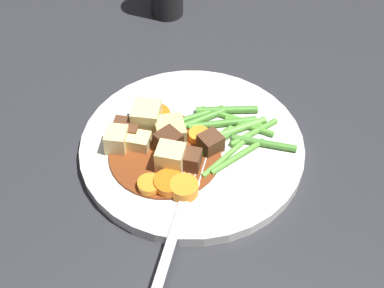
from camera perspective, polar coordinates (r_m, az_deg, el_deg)
name	(u,v)px	position (r m, az deg, el deg)	size (l,w,h in m)	color
ground_plane	(192,152)	(0.68, 0.00, -0.80)	(3.00, 3.00, 0.00)	#2D2D33
dinner_plate	(192,148)	(0.67, 0.00, -0.40)	(0.26, 0.26, 0.01)	white
stew_sauce	(165,154)	(0.66, -2.65, -1.01)	(0.13, 0.13, 0.00)	brown
carrot_slice_0	(156,117)	(0.69, -3.58, 2.67)	(0.04, 0.04, 0.01)	orange
carrot_slice_1	(150,185)	(0.62, -4.16, -4.04)	(0.03, 0.03, 0.01)	orange
carrot_slice_2	(198,135)	(0.67, 0.63, 0.84)	(0.02, 0.02, 0.01)	orange
carrot_slice_3	(169,184)	(0.62, -2.25, -3.90)	(0.03, 0.03, 0.01)	orange
carrot_slice_4	(184,188)	(0.62, -0.78, -4.33)	(0.03, 0.03, 0.01)	orange
potato_chunk_0	(170,132)	(0.66, -2.14, 1.21)	(0.03, 0.03, 0.03)	#E5CC7A
potato_chunk_1	(117,140)	(0.66, -7.37, 0.40)	(0.02, 0.03, 0.03)	#EAD68C
potato_chunk_2	(139,142)	(0.66, -5.23, 0.21)	(0.03, 0.02, 0.02)	#EAD68C
potato_chunk_3	(171,158)	(0.63, -2.11, -1.42)	(0.03, 0.03, 0.03)	#EAD68C
potato_chunk_4	(147,117)	(0.68, -4.46, 2.60)	(0.03, 0.03, 0.03)	#EAD68C
meat_chunk_0	(189,160)	(0.64, -0.32, -1.57)	(0.03, 0.02, 0.02)	#56331E
meat_chunk_1	(126,130)	(0.67, -6.42, 1.36)	(0.02, 0.03, 0.02)	#56331E
meat_chunk_2	(168,142)	(0.65, -2.31, 0.16)	(0.02, 0.02, 0.03)	#4C2B19
meat_chunk_3	(211,143)	(0.65, 1.83, 0.11)	(0.02, 0.02, 0.02)	#56331E
green_bean_0	(234,130)	(0.68, 4.14, 1.33)	(0.01, 0.01, 0.08)	#66AD42
green_bean_1	(196,116)	(0.69, 0.35, 2.73)	(0.01, 0.01, 0.07)	#4C8E33
green_bean_2	(213,142)	(0.66, 2.11, 0.18)	(0.01, 0.01, 0.06)	#599E38
green_bean_3	(227,156)	(0.65, 3.40, -1.16)	(0.01, 0.01, 0.08)	#66AD42
green_bean_4	(227,110)	(0.70, 3.41, 3.34)	(0.01, 0.01, 0.07)	#4C8E33
green_bean_5	(223,138)	(0.67, 3.08, 0.58)	(0.01, 0.01, 0.08)	#4C8E33
green_bean_6	(254,132)	(0.68, 6.05, 1.14)	(0.01, 0.01, 0.07)	#599E38
green_bean_7	(201,119)	(0.69, 0.93, 2.42)	(0.01, 0.01, 0.07)	#4C8E33
green_bean_8	(264,143)	(0.67, 7.08, 0.07)	(0.01, 0.01, 0.07)	#4C8E33
green_bean_9	(249,126)	(0.69, 5.61, 1.72)	(0.01, 0.01, 0.06)	#599E38
green_bean_10	(223,123)	(0.69, 3.00, 2.04)	(0.01, 0.01, 0.08)	#4C8E33
green_bean_11	(233,118)	(0.69, 4.02, 2.53)	(0.01, 0.01, 0.08)	#599E38
green_bean_12	(238,156)	(0.65, 4.48, -1.21)	(0.01, 0.01, 0.08)	#599E38
fork	(181,210)	(0.61, -1.06, -6.51)	(0.15, 0.12, 0.00)	silver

